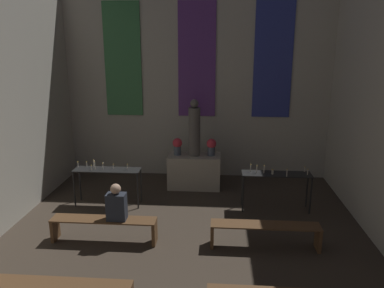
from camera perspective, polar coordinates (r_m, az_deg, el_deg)
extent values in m
cube|color=#B2AD9E|center=(10.44, 0.77, 9.70)|extent=(7.49, 0.12, 5.45)
cube|color=#33723F|center=(10.65, -10.49, 12.50)|extent=(1.02, 0.03, 3.05)
cube|color=#60337F|center=(10.33, 0.75, 12.67)|extent=(1.02, 0.03, 3.05)
cube|color=navy|center=(10.40, 12.26, 12.36)|extent=(1.02, 0.03, 3.05)
cube|color=#ADA38E|center=(9.92, 0.35, -4.13)|extent=(1.36, 0.73, 0.88)
cylinder|color=#5B5651|center=(9.62, 0.36, 1.87)|extent=(0.31, 0.31, 1.25)
sphere|color=#5B5651|center=(9.48, 0.37, 6.19)|extent=(0.21, 0.21, 0.21)
cylinder|color=#4C5666|center=(9.79, -2.23, -0.99)|extent=(0.19, 0.19, 0.23)
sphere|color=#DB3342|center=(9.74, -2.25, 0.16)|extent=(0.25, 0.25, 0.25)
cylinder|color=#4C5666|center=(9.73, 2.96, -1.10)|extent=(0.19, 0.19, 0.23)
sphere|color=#DB3342|center=(9.68, 2.97, 0.06)|extent=(0.25, 0.25, 0.25)
cube|color=black|center=(8.92, -12.82, -3.84)|extent=(1.55, 0.43, 0.02)
cylinder|color=black|center=(9.15, -17.50, -6.60)|extent=(0.04, 0.04, 0.85)
cylinder|color=black|center=(8.72, -8.28, -7.12)|extent=(0.04, 0.04, 0.85)
cylinder|color=black|center=(9.47, -16.69, -5.79)|extent=(0.04, 0.04, 0.85)
cylinder|color=black|center=(9.06, -7.78, -6.25)|extent=(0.04, 0.04, 0.85)
cylinder|color=silver|center=(8.97, -14.59, -3.20)|extent=(0.02, 0.02, 0.17)
sphere|color=#F9CC4C|center=(8.94, -14.63, -2.59)|extent=(0.02, 0.02, 0.02)
cylinder|color=silver|center=(8.93, -11.91, -3.39)|extent=(0.02, 0.02, 0.09)
sphere|color=#F9CC4C|center=(8.92, -11.93, -3.04)|extent=(0.02, 0.02, 0.02)
cylinder|color=silver|center=(8.93, -15.07, -3.55)|extent=(0.02, 0.02, 0.10)
sphere|color=#F9CC4C|center=(8.91, -15.10, -3.16)|extent=(0.02, 0.02, 0.02)
cylinder|color=silver|center=(8.77, -9.81, -3.52)|extent=(0.02, 0.02, 0.12)
sphere|color=#F9CC4C|center=(8.75, -9.83, -3.07)|extent=(0.02, 0.02, 0.02)
cylinder|color=silver|center=(9.24, -15.76, -2.99)|extent=(0.02, 0.02, 0.10)
sphere|color=#F9CC4C|center=(9.22, -15.79, -2.61)|extent=(0.02, 0.02, 0.02)
cylinder|color=silver|center=(9.13, -14.77, -2.94)|extent=(0.02, 0.02, 0.16)
sphere|color=#F9CC4C|center=(9.10, -14.81, -2.38)|extent=(0.02, 0.02, 0.02)
cylinder|color=silver|center=(8.91, -13.43, -3.36)|extent=(0.02, 0.02, 0.14)
sphere|color=#F9CC4C|center=(8.88, -13.46, -2.85)|extent=(0.02, 0.02, 0.02)
cylinder|color=silver|center=(9.23, -16.98, -3.05)|extent=(0.02, 0.02, 0.12)
sphere|color=#F9CC4C|center=(9.21, -17.01, -2.63)|extent=(0.02, 0.02, 0.02)
cube|color=black|center=(8.64, 12.77, -4.47)|extent=(1.55, 0.43, 0.02)
cylinder|color=black|center=(8.54, 7.77, -7.58)|extent=(0.04, 0.04, 0.85)
cylinder|color=black|center=(8.76, 17.64, -7.58)|extent=(0.04, 0.04, 0.85)
cylinder|color=black|center=(8.88, 7.64, -6.67)|extent=(0.04, 0.04, 0.85)
cylinder|color=black|center=(9.10, 17.13, -6.69)|extent=(0.04, 0.04, 0.85)
cylinder|color=silver|center=(8.58, 10.92, -3.86)|extent=(0.02, 0.02, 0.16)
sphere|color=#F9CC4C|center=(8.55, 10.95, -3.26)|extent=(0.02, 0.02, 0.02)
cylinder|color=silver|center=(8.54, 12.08, -4.21)|extent=(0.02, 0.02, 0.10)
sphere|color=#F9CC4C|center=(8.52, 12.11, -3.80)|extent=(0.02, 0.02, 0.02)
cylinder|color=silver|center=(8.70, 17.20, -4.15)|extent=(0.02, 0.02, 0.12)
sphere|color=#F9CC4C|center=(8.68, 17.24, -3.71)|extent=(0.02, 0.02, 0.02)
cylinder|color=silver|center=(8.61, 8.91, -3.70)|extent=(0.02, 0.02, 0.16)
sphere|color=#F9CC4C|center=(8.58, 8.94, -3.12)|extent=(0.02, 0.02, 0.02)
cylinder|color=silver|center=(8.48, 14.26, -4.34)|extent=(0.02, 0.02, 0.15)
sphere|color=#F9CC4C|center=(8.45, 14.30, -3.78)|extent=(0.02, 0.02, 0.02)
cylinder|color=silver|center=(8.89, 16.78, -3.75)|extent=(0.02, 0.02, 0.11)
sphere|color=#F9CC4C|center=(8.87, 16.81, -3.34)|extent=(0.02, 0.02, 0.02)
cylinder|color=silver|center=(8.55, 12.24, -4.26)|extent=(0.02, 0.02, 0.09)
sphere|color=#F9CC4C|center=(8.53, 12.26, -3.90)|extent=(0.02, 0.02, 0.02)
cylinder|color=silver|center=(8.55, 9.83, -3.86)|extent=(0.02, 0.02, 0.17)
sphere|color=#F9CC4C|center=(8.52, 9.86, -3.25)|extent=(0.02, 0.02, 0.02)
cube|color=brown|center=(5.82, -19.56, -19.60)|extent=(2.01, 0.36, 0.03)
cube|color=brown|center=(7.44, -13.33, -11.12)|extent=(2.01, 0.36, 0.03)
cube|color=brown|center=(7.88, -20.15, -12.04)|extent=(0.06, 0.32, 0.45)
cube|color=brown|center=(7.32, -5.73, -13.27)|extent=(0.06, 0.32, 0.45)
cube|color=brown|center=(7.17, 11.10, -12.02)|extent=(2.01, 0.36, 0.03)
cube|color=brown|center=(7.23, 3.09, -13.62)|extent=(0.06, 0.32, 0.45)
cube|color=brown|center=(7.46, 18.67, -13.49)|extent=(0.06, 0.32, 0.45)
cube|color=#282D38|center=(7.25, -11.42, -9.34)|extent=(0.36, 0.24, 0.52)
sphere|color=tan|center=(7.12, -11.57, -6.72)|extent=(0.20, 0.20, 0.20)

